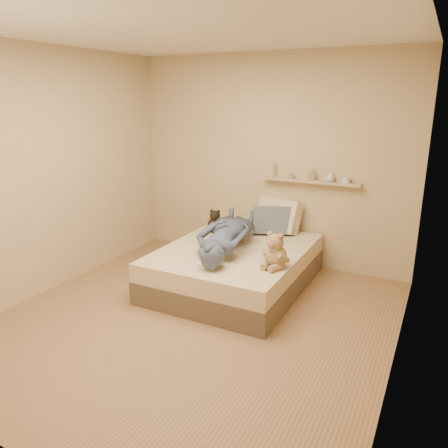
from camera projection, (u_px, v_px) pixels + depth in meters
The scene contains 10 objects.
room at pixel (190, 188), 3.85m from camera, with size 3.80×3.80×3.80m.
bed at pixel (235, 267), 4.94m from camera, with size 1.50×1.90×0.45m.
game_console at pixel (210, 249), 4.44m from camera, with size 0.16×0.11×0.05m.
teddy_bear at pixel (275, 253), 4.28m from camera, with size 0.30×0.30×0.37m.
dark_plush at pixel (215, 223), 5.40m from camera, with size 0.19×0.19×0.30m.
pillow_cream at pixel (278, 215), 5.45m from camera, with size 0.55×0.16×0.40m, color beige.
pillow_grey at pixel (274, 220), 5.34m from camera, with size 0.50×0.14×0.34m, color slate.
person at pixel (226, 233), 4.81m from camera, with size 0.55×1.50×0.36m, color #4C5478.
wall_shelf at pixel (310, 181), 5.23m from camera, with size 1.20×0.12×0.03m, color tan.
shelf_bottles at pixel (320, 176), 5.16m from camera, with size 0.95×0.11×0.19m.
Camera 1 is at (1.99, -3.23, 2.07)m, focal length 35.00 mm.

